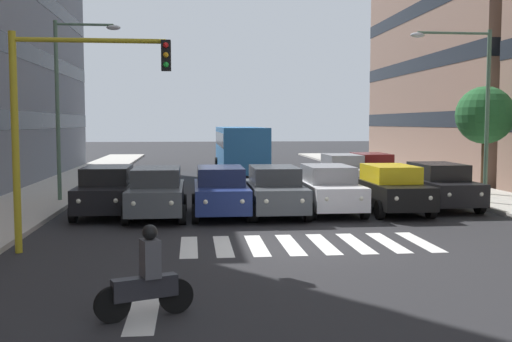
{
  "coord_description": "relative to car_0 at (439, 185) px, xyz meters",
  "views": [
    {
      "loc": [
        3.04,
        15.66,
        3.26
      ],
      "look_at": [
        0.61,
        -7.18,
        1.41
      ],
      "focal_mm": 42.03,
      "sensor_mm": 36.0,
      "label": 1
    }
  ],
  "objects": [
    {
      "name": "car_4",
      "position": [
        8.38,
        1.01,
        0.0
      ],
      "size": [
        2.02,
        4.44,
        1.72
      ],
      "color": "navy",
      "rests_on": "ground_plane"
    },
    {
      "name": "street_tree_1",
      "position": [
        -3.39,
        -3.24,
        2.71
      ],
      "size": [
        2.52,
        2.52,
        4.71
      ],
      "color": "#513823",
      "rests_on": "sidewalk_left"
    },
    {
      "name": "traffic_light_gantry",
      "position": [
        12.61,
        6.45,
        2.78
      ],
      "size": [
        3.94,
        0.36,
        5.5
      ],
      "color": "#AD991E",
      "rests_on": "ground_plane"
    },
    {
      "name": "street_lamp_right",
      "position": [
        14.31,
        -2.99,
        3.62
      ],
      "size": [
        2.63,
        0.28,
        7.17
      ],
      "color": "#4C6B56",
      "rests_on": "sidewalk_right"
    },
    {
      "name": "car_3",
      "position": [
        6.47,
        1.05,
        0.0
      ],
      "size": [
        2.02,
        4.44,
        1.72
      ],
      "color": "#474C51",
      "rests_on": "ground_plane"
    },
    {
      "name": "motorcycle_with_rider",
      "position": [
        10.13,
        11.88,
        -0.24
      ],
      "size": [
        1.62,
        0.72,
        1.57
      ],
      "color": "black",
      "rests_on": "ground_plane"
    },
    {
      "name": "crosswalk_markings",
      "position": [
        6.31,
        6.17,
        -0.88
      ],
      "size": [
        6.75,
        2.8,
        0.01
      ],
      "color": "silver",
      "rests_on": "ground_plane"
    },
    {
      "name": "ground_plane",
      "position": [
        6.31,
        6.17,
        -0.89
      ],
      "size": [
        180.0,
        180.0,
        0.0
      ],
      "primitive_type": "plane",
      "color": "#262628"
    },
    {
      "name": "bus_behind_traffic",
      "position": [
        6.47,
        -14.5,
        0.97
      ],
      "size": [
        2.78,
        10.5,
        3.0
      ],
      "color": "#286BAD",
      "rests_on": "ground_plane"
    },
    {
      "name": "car_6",
      "position": [
        12.36,
        0.38,
        0.0
      ],
      "size": [
        2.02,
        4.44,
        1.72
      ],
      "color": "black",
      "rests_on": "ground_plane"
    },
    {
      "name": "street_lamp_left",
      "position": [
        -1.52,
        -0.48,
        3.43
      ],
      "size": [
        3.25,
        0.28,
        6.69
      ],
      "color": "#4C6B56",
      "rests_on": "sidewalk_left"
    },
    {
      "name": "car_0",
      "position": [
        0.0,
        0.0,
        0.0
      ],
      "size": [
        2.02,
        4.44,
        1.72
      ],
      "color": "black",
      "rests_on": "ground_plane"
    },
    {
      "name": "car_2",
      "position": [
        4.45,
        0.7,
        0.0
      ],
      "size": [
        2.02,
        4.44,
        1.72
      ],
      "color": "silver",
      "rests_on": "ground_plane"
    },
    {
      "name": "car_5",
      "position": [
        10.58,
        1.14,
        0.0
      ],
      "size": [
        2.02,
        4.44,
        1.72
      ],
      "color": "#474C51",
      "rests_on": "ground_plane"
    },
    {
      "name": "car_row2_0",
      "position": [
        2.04,
        -6.72,
        0.0
      ],
      "size": [
        2.02,
        4.44,
        1.72
      ],
      "color": "silver",
      "rests_on": "ground_plane"
    },
    {
      "name": "car_1",
      "position": [
        2.16,
        0.81,
        0.0
      ],
      "size": [
        2.02,
        4.44,
        1.72
      ],
      "color": "black",
      "rests_on": "ground_plane"
    },
    {
      "name": "building_left_block_0",
      "position": [
        -10.56,
        -15.68,
        9.53
      ],
      "size": [
        11.41,
        19.34,
        20.82
      ],
      "color": "#846656",
      "rests_on": "ground_plane"
    },
    {
      "name": "car_row2_1",
      "position": [
        0.31,
        -7.54,
        0.0
      ],
      "size": [
        2.02,
        4.44,
        1.72
      ],
      "color": "maroon",
      "rests_on": "ground_plane"
    },
    {
      "name": "lane_arrow_1",
      "position": [
        10.21,
        11.67,
        -0.88
      ],
      "size": [
        0.5,
        2.2,
        0.01
      ],
      "primitive_type": "cube",
      "color": "silver",
      "rests_on": "ground_plane"
    }
  ]
}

